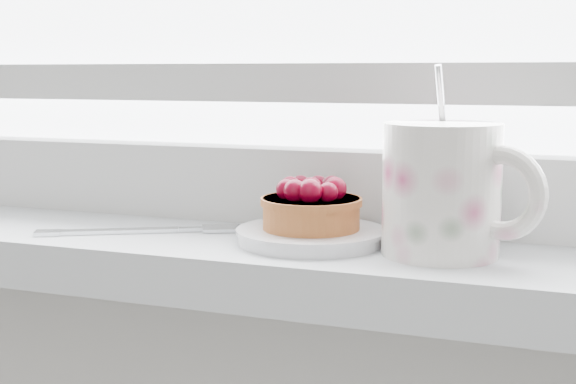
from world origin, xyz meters
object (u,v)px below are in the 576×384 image
at_px(raspberry_tart, 311,206).
at_px(fork, 157,230).
at_px(floral_mug, 446,187).
at_px(saucer, 311,236).

height_order(raspberry_tart, fork, raspberry_tart).
bearing_deg(raspberry_tart, floral_mug, -3.26).
relative_size(raspberry_tart, floral_mug, 0.57).
bearing_deg(fork, saucer, 2.05).
relative_size(floral_mug, fork, 0.74).
bearing_deg(saucer, fork, -177.95).
height_order(saucer, raspberry_tart, raspberry_tart).
distance_m(raspberry_tart, fork, 0.14).
bearing_deg(raspberry_tart, fork, -177.97).
bearing_deg(floral_mug, raspberry_tart, 176.74).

